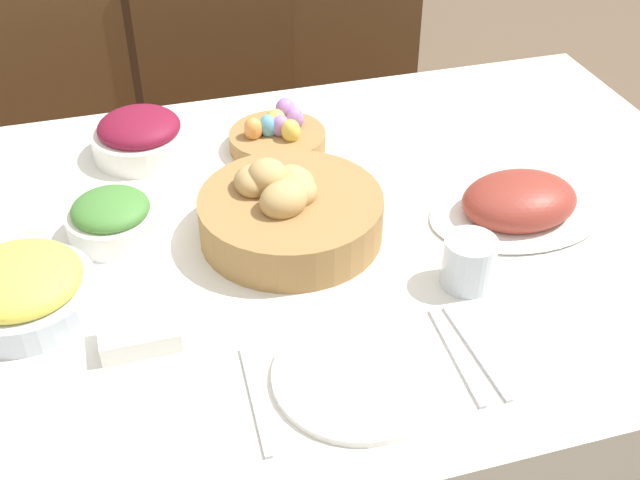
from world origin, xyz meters
name	(u,v)px	position (x,y,z in m)	size (l,w,h in m)	color
dining_table	(318,387)	(0.00, 0.00, 0.38)	(1.53, 1.04, 0.77)	silver
chair_far_left	(67,152)	(-0.43, 0.88, 0.48)	(0.46, 0.46, 0.90)	brown
chair_far_center	(227,130)	(-0.01, 0.88, 0.48)	(0.44, 0.44, 0.90)	brown
chair_far_right	(363,111)	(0.39, 0.88, 0.48)	(0.42, 0.42, 0.90)	brown
sideboard	(138,19)	(-0.15, 1.86, 0.44)	(1.42, 0.44, 0.89)	#3D2616
bread_basket	(289,212)	(-0.05, 0.00, 0.82)	(0.30, 0.30, 0.13)	#9E7542
egg_basket	(277,135)	(0.00, 0.28, 0.80)	(0.19, 0.19, 0.08)	#9E7542
ham_platter	(519,203)	(0.34, -0.06, 0.80)	(0.31, 0.22, 0.08)	white
green_salad_bowl	(112,218)	(-0.33, 0.08, 0.80)	(0.15, 0.15, 0.08)	white
pineapple_bowl	(22,288)	(-0.47, -0.07, 0.81)	(0.21, 0.21, 0.09)	silver
beet_salad_bowl	(140,136)	(-0.25, 0.33, 0.81)	(0.18, 0.18, 0.09)	white
dinner_plate	(358,375)	(-0.04, -0.34, 0.77)	(0.23, 0.23, 0.01)	white
fork	(255,399)	(-0.18, -0.34, 0.77)	(0.02, 0.19, 0.00)	#B7B7BC
knife	(456,356)	(0.10, -0.34, 0.77)	(0.02, 0.19, 0.00)	#B7B7BC
spoon	(476,351)	(0.13, -0.34, 0.77)	(0.02, 0.19, 0.00)	#B7B7BC
drinking_cup	(469,262)	(0.18, -0.19, 0.81)	(0.08, 0.08, 0.08)	silver
butter_dish	(140,335)	(-0.31, -0.19, 0.78)	(0.11, 0.07, 0.03)	white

